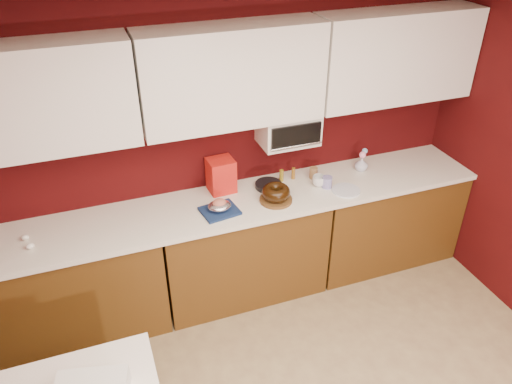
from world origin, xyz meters
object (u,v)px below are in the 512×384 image
object	(u,v)px
bundt_cake	(276,192)
pandoro_box	(221,175)
blue_jar	(327,182)
coffee_mug	(319,180)
toaster_oven	(288,128)
flower_vase	(361,163)
foil_ham_nest	(219,206)

from	to	relation	value
bundt_cake	pandoro_box	size ratio (longest dim) A/B	0.80
pandoro_box	blue_jar	world-z (taller)	pandoro_box
bundt_cake	coffee_mug	xyz separation A→B (m)	(0.41, 0.09, -0.03)
toaster_oven	bundt_cake	size ratio (longest dim) A/B	2.05
flower_vase	blue_jar	bearing A→B (deg)	-159.20
toaster_oven	coffee_mug	distance (m)	0.50
toaster_oven	coffee_mug	world-z (taller)	toaster_oven
toaster_oven	pandoro_box	distance (m)	0.64
coffee_mug	blue_jar	distance (m)	0.07
blue_jar	flower_vase	distance (m)	0.43
foil_ham_nest	flower_vase	size ratio (longest dim) A/B	1.31
pandoro_box	coffee_mug	distance (m)	0.79
bundt_cake	foil_ham_nest	distance (m)	0.45
bundt_cake	flower_vase	world-z (taller)	flower_vase
pandoro_box	blue_jar	size ratio (longest dim) A/B	2.87
toaster_oven	pandoro_box	size ratio (longest dim) A/B	1.64
toaster_oven	foil_ham_nest	xyz separation A→B (m)	(-0.65, -0.26, -0.42)
toaster_oven	foil_ham_nest	distance (m)	0.81
bundt_cake	foil_ham_nest	bearing A→B (deg)	179.52
foil_ham_nest	blue_jar	world-z (taller)	blue_jar
toaster_oven	blue_jar	distance (m)	0.55
foil_ham_nest	flower_vase	bearing A→B (deg)	8.54
toaster_oven	blue_jar	size ratio (longest dim) A/B	4.71
toaster_oven	bundt_cake	xyz separation A→B (m)	(-0.20, -0.26, -0.39)
foil_ham_nest	flower_vase	distance (m)	1.33
pandoro_box	coffee_mug	size ratio (longest dim) A/B	2.57
coffee_mug	blue_jar	bearing A→B (deg)	-42.83
bundt_cake	toaster_oven	bearing A→B (deg)	52.99
toaster_oven	blue_jar	xyz separation A→B (m)	(0.27, -0.21, -0.43)
toaster_oven	blue_jar	world-z (taller)	toaster_oven
bundt_cake	pandoro_box	world-z (taller)	pandoro_box
toaster_oven	bundt_cake	world-z (taller)	toaster_oven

